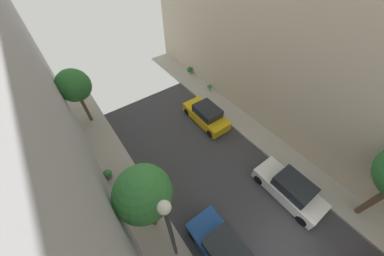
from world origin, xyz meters
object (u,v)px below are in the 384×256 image
(lamp_post, at_px, (170,228))
(parked_car_right_1, at_px, (290,189))
(potted_plant_2, at_px, (108,174))
(potted_plant_0, at_px, (190,70))
(potted_plant_3, at_px, (210,87))
(street_tree_2, at_px, (74,86))
(parked_car_left_3, at_px, (225,252))
(street_tree_0, at_px, (143,194))
(parked_car_right_2, at_px, (206,115))

(lamp_post, bearing_deg, parked_car_right_1, -10.71)
(parked_car_right_1, relative_size, potted_plant_2, 5.39)
(potted_plant_2, bearing_deg, parked_car_right_1, -41.79)
(potted_plant_0, relative_size, potted_plant_3, 1.15)
(potted_plant_0, bearing_deg, street_tree_2, -176.09)
(lamp_post, bearing_deg, potted_plant_2, 100.68)
(parked_car_right_1, xyz_separation_m, street_tree_2, (-7.74, 13.70, 2.85))
(potted_plant_0, height_order, potted_plant_2, same)
(parked_car_right_1, height_order, potted_plant_0, parked_car_right_1)
(parked_car_left_3, height_order, parked_car_right_1, same)
(parked_car_right_1, height_order, potted_plant_3, parked_car_right_1)
(street_tree_2, bearing_deg, street_tree_0, -88.46)
(street_tree_0, relative_size, potted_plant_3, 7.38)
(parked_car_right_1, distance_m, parked_car_right_2, 7.97)
(parked_car_right_2, bearing_deg, potted_plant_2, -177.28)
(parked_car_left_3, distance_m, potted_plant_2, 8.29)
(parked_car_right_1, height_order, lamp_post, lamp_post)
(parked_car_right_2, xyz_separation_m, street_tree_2, (-7.74, 5.73, 2.85))
(street_tree_2, distance_m, potted_plant_3, 11.34)
(street_tree_2, bearing_deg, lamp_post, -87.96)
(potted_plant_2, xyz_separation_m, lamp_post, (1.17, -6.19, 3.61))
(street_tree_2, height_order, potted_plant_2, street_tree_2)
(parked_car_left_3, bearing_deg, parked_car_right_2, 56.32)
(parked_car_right_2, bearing_deg, street_tree_0, -148.10)
(street_tree_2, bearing_deg, parked_car_left_3, -80.41)
(parked_car_left_3, distance_m, potted_plant_3, 13.79)
(parked_car_left_3, height_order, parked_car_right_2, same)
(parked_car_right_1, bearing_deg, street_tree_2, 119.46)
(potted_plant_0, relative_size, lamp_post, 0.12)
(potted_plant_3, bearing_deg, potted_plant_0, 87.38)
(street_tree_0, height_order, street_tree_2, street_tree_0)
(street_tree_0, relative_size, street_tree_2, 1.08)
(potted_plant_0, distance_m, lamp_post, 17.01)
(parked_car_right_2, bearing_deg, parked_car_left_3, -123.68)
(street_tree_0, height_order, potted_plant_2, street_tree_0)
(parked_car_right_2, relative_size, potted_plant_2, 5.39)
(parked_car_right_1, xyz_separation_m, street_tree_0, (-7.46, 3.33, 3.13))
(parked_car_right_1, relative_size, lamp_post, 0.67)
(parked_car_right_1, bearing_deg, potted_plant_3, 75.52)
(street_tree_2, xyz_separation_m, potted_plant_2, (-0.73, -6.13, -2.99))
(parked_car_left_3, height_order, lamp_post, lamp_post)
(potted_plant_0, xyz_separation_m, lamp_post, (-10.28, -13.05, 3.61))
(potted_plant_0, bearing_deg, potted_plant_2, -149.05)
(parked_car_right_1, distance_m, potted_plant_0, 14.74)
(parked_car_left_3, relative_size, potted_plant_0, 5.39)
(potted_plant_0, bearing_deg, parked_car_right_1, -101.68)
(street_tree_0, bearing_deg, potted_plant_0, 46.76)
(potted_plant_0, relative_size, potted_plant_2, 1.00)
(parked_car_right_2, distance_m, street_tree_0, 9.33)
(parked_car_right_1, relative_size, potted_plant_0, 5.39)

